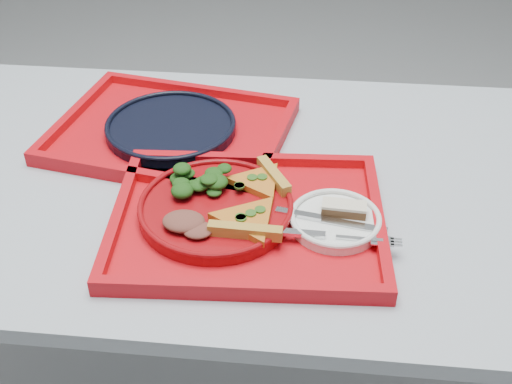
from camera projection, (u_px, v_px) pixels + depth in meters
table at (223, 206)px, 1.24m from camera, size 1.60×0.80×0.75m
tray_main at (248, 222)px, 1.08m from camera, size 0.47×0.38×0.01m
tray_far at (172, 134)px, 1.30m from camera, size 0.51×0.42×0.01m
dinner_plate at (216, 210)px, 1.08m from camera, size 0.26×0.26×0.02m
side_plate at (335, 222)px, 1.06m from camera, size 0.15×0.15×0.01m
navy_plate at (171, 128)px, 1.29m from camera, size 0.26×0.26×0.02m
pizza_slice_a at (248, 218)px, 1.03m from camera, size 0.12×0.14×0.02m
pizza_slice_b at (259, 180)px, 1.12m from camera, size 0.15×0.15×0.02m
salad_heap at (199, 177)px, 1.10m from camera, size 0.09×0.08×0.04m
meat_portion at (184, 221)px, 1.03m from camera, size 0.07×0.06×0.02m
dessert_bar at (344, 209)px, 1.06m from camera, size 0.07×0.03×0.02m
knife at (331, 220)px, 1.04m from camera, size 0.18×0.05×0.01m
fork at (335, 236)px, 1.01m from camera, size 0.19×0.03×0.01m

